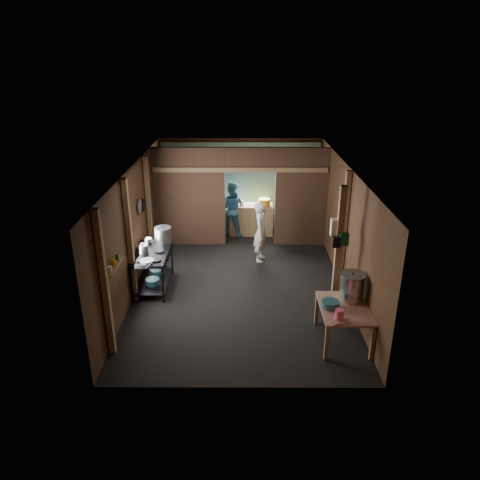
{
  "coord_description": "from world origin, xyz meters",
  "views": [
    {
      "loc": [
        0.04,
        -9.13,
        4.79
      ],
      "look_at": [
        0.0,
        -0.2,
        1.1
      ],
      "focal_mm": 34.14,
      "sensor_mm": 36.0,
      "label": 1
    }
  ],
  "objects_px": {
    "gas_range": "(153,270)",
    "cook": "(261,232)",
    "stove_pot_large": "(163,235)",
    "pink_bucket": "(339,314)",
    "stock_pot": "(352,287)",
    "prep_table": "(343,324)",
    "yellow_tub": "(264,202)"
  },
  "relations": [
    {
      "from": "prep_table",
      "to": "stock_pot",
      "type": "xyz_separation_m",
      "value": [
        0.16,
        0.29,
        0.58
      ]
    },
    {
      "from": "prep_table",
      "to": "stove_pot_large",
      "type": "xyz_separation_m",
      "value": [
        -3.54,
        2.51,
        0.68
      ]
    },
    {
      "from": "stock_pot",
      "to": "stove_pot_large",
      "type": "bearing_deg",
      "value": 149.05
    },
    {
      "from": "gas_range",
      "to": "pink_bucket",
      "type": "xyz_separation_m",
      "value": [
        3.54,
        -2.35,
        0.34
      ]
    },
    {
      "from": "prep_table",
      "to": "stock_pot",
      "type": "bearing_deg",
      "value": 60.18
    },
    {
      "from": "pink_bucket",
      "to": "yellow_tub",
      "type": "height_order",
      "value": "yellow_tub"
    },
    {
      "from": "stock_pot",
      "to": "prep_table",
      "type": "bearing_deg",
      "value": -119.82
    },
    {
      "from": "prep_table",
      "to": "cook",
      "type": "relative_size",
      "value": 0.78
    },
    {
      "from": "gas_range",
      "to": "prep_table",
      "type": "height_order",
      "value": "gas_range"
    },
    {
      "from": "prep_table",
      "to": "pink_bucket",
      "type": "relative_size",
      "value": 6.8
    },
    {
      "from": "stove_pot_large",
      "to": "stock_pot",
      "type": "xyz_separation_m",
      "value": [
        3.7,
        -2.22,
        -0.1
      ]
    },
    {
      "from": "gas_range",
      "to": "cook",
      "type": "distance_m",
      "value": 2.81
    },
    {
      "from": "stove_pot_large",
      "to": "stock_pot",
      "type": "distance_m",
      "value": 4.32
    },
    {
      "from": "stove_pot_large",
      "to": "pink_bucket",
      "type": "distance_m",
      "value": 4.44
    },
    {
      "from": "gas_range",
      "to": "stove_pot_large",
      "type": "height_order",
      "value": "stove_pot_large"
    },
    {
      "from": "stock_pot",
      "to": "pink_bucket",
      "type": "xyz_separation_m",
      "value": [
        -0.34,
        -0.66,
        -0.15
      ]
    },
    {
      "from": "gas_range",
      "to": "stove_pot_large",
      "type": "distance_m",
      "value": 0.81
    },
    {
      "from": "gas_range",
      "to": "stock_pot",
      "type": "bearing_deg",
      "value": -23.62
    },
    {
      "from": "stove_pot_large",
      "to": "yellow_tub",
      "type": "xyz_separation_m",
      "value": [
        2.37,
        2.69,
        -0.08
      ]
    },
    {
      "from": "pink_bucket",
      "to": "prep_table",
      "type": "bearing_deg",
      "value": 64.7
    },
    {
      "from": "cook",
      "to": "gas_range",
      "type": "bearing_deg",
      "value": 134.66
    },
    {
      "from": "stock_pot",
      "to": "yellow_tub",
      "type": "distance_m",
      "value": 5.09
    },
    {
      "from": "gas_range",
      "to": "cook",
      "type": "bearing_deg",
      "value": 31.25
    },
    {
      "from": "gas_range",
      "to": "stove_pot_large",
      "type": "xyz_separation_m",
      "value": [
        0.17,
        0.53,
        0.59
      ]
    },
    {
      "from": "stock_pot",
      "to": "yellow_tub",
      "type": "height_order",
      "value": "stock_pot"
    },
    {
      "from": "stove_pot_large",
      "to": "pink_bucket",
      "type": "height_order",
      "value": "stove_pot_large"
    },
    {
      "from": "yellow_tub",
      "to": "cook",
      "type": "relative_size",
      "value": 0.22
    },
    {
      "from": "gas_range",
      "to": "pink_bucket",
      "type": "distance_m",
      "value": 4.26
    },
    {
      "from": "stock_pot",
      "to": "yellow_tub",
      "type": "xyz_separation_m",
      "value": [
        -1.34,
        4.91,
        0.01
      ]
    },
    {
      "from": "stove_pot_large",
      "to": "yellow_tub",
      "type": "distance_m",
      "value": 3.59
    },
    {
      "from": "stock_pot",
      "to": "cook",
      "type": "relative_size",
      "value": 0.35
    },
    {
      "from": "gas_range",
      "to": "cook",
      "type": "height_order",
      "value": "cook"
    }
  ]
}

